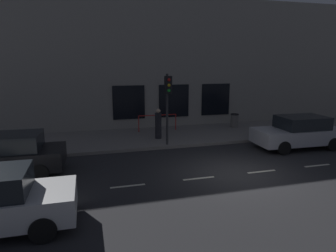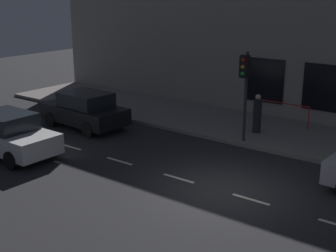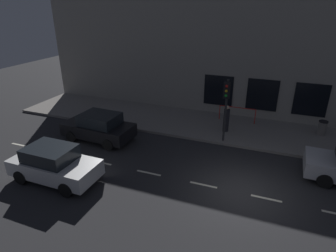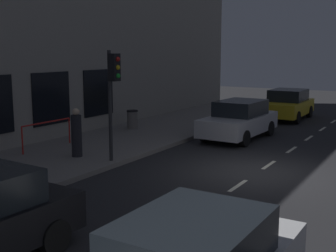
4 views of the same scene
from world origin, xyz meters
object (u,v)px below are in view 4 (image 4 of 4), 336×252
parked_car_2 (287,104)px  pedestrian_0 (77,134)px  parked_car_1 (239,120)px  traffic_light (113,82)px  trash_bin (132,119)px

parked_car_2 → pedestrian_0: size_ratio=2.62×
parked_car_1 → pedestrian_0: bearing=65.5°
traffic_light → trash_bin: bearing=-60.0°
parked_car_2 → trash_bin: bearing=56.3°
pedestrian_0 → trash_bin: (1.54, -5.32, -0.32)m
traffic_light → parked_car_1: 6.71m
traffic_light → parked_car_2: 12.86m
pedestrian_0 → parked_car_2: bearing=110.4°
parked_car_1 → parked_car_2: 6.38m
trash_bin → pedestrian_0: bearing=106.1°
traffic_light → parked_car_1: (-1.70, -6.21, -1.86)m
parked_car_1 → parked_car_2: same height
traffic_light → parked_car_1: bearing=-105.3°
pedestrian_0 → traffic_light: bearing=39.8°
trash_bin → parked_car_2: bearing=-123.3°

